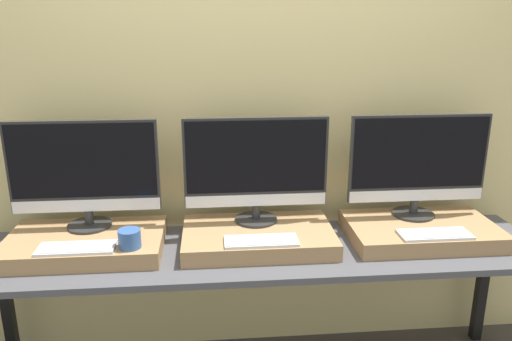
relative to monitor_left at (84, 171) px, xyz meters
name	(u,v)px	position (x,y,z in m)	size (l,w,h in m)	color
wall_back	(252,109)	(0.78, 0.22, 0.23)	(8.00, 0.04, 2.60)	#DBC684
workbench	(259,260)	(0.78, -0.14, -0.41)	(2.61, 0.59, 0.72)	#47474C
wooden_riser_left	(85,243)	(0.00, -0.10, -0.31)	(0.69, 0.43, 0.08)	#99754C
monitor_left	(84,171)	(0.00, 0.00, 0.00)	(0.67, 0.20, 0.50)	#282828
keyboard_left	(76,248)	(0.00, -0.25, -0.26)	(0.32, 0.13, 0.01)	silver
mug	(130,239)	(0.22, -0.25, -0.23)	(0.09, 0.09, 0.08)	#335693
wooden_riser_center	(258,237)	(0.78, -0.10, -0.31)	(0.69, 0.43, 0.08)	#99754C
monitor_center	(256,167)	(0.78, 0.00, 0.00)	(0.67, 0.20, 0.50)	#282828
keyboard_center	(261,241)	(0.78, -0.25, -0.26)	(0.32, 0.13, 0.01)	silver
wooden_riser_right	(421,231)	(1.56, -0.10, -0.31)	(0.69, 0.43, 0.08)	#99754C
monitor_right	(418,162)	(1.56, 0.00, 0.00)	(0.67, 0.20, 0.50)	#282828
keyboard_right	(435,234)	(1.56, -0.25, -0.26)	(0.32, 0.13, 0.01)	silver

